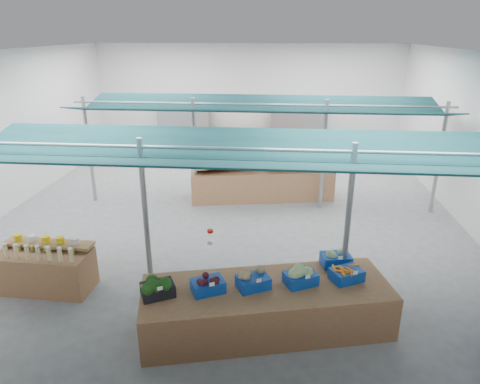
{
  "coord_description": "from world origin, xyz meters",
  "views": [
    {
      "loc": [
        1.29,
        -10.7,
        4.65
      ],
      "look_at": [
        0.45,
        -1.6,
        1.19
      ],
      "focal_mm": 32.0,
      "sensor_mm": 36.0,
      "label": 1
    }
  ],
  "objects": [
    {
      "name": "crate_cabbage",
      "position": [
        1.72,
        -4.65,
        0.94
      ],
      "size": [
        0.6,
        0.54,
        0.35
      ],
      "rotation": [
        0.0,
        0.0,
        0.47
      ],
      "color": "#0E3C9A",
      "rests_on": "veg_counter"
    },
    {
      "name": "vendor_left",
      "position": [
        -0.35,
        2.21,
        0.82
      ],
      "size": [
        0.66,
        0.49,
        1.64
      ],
      "primitive_type": "imported",
      "rotation": [
        0.0,
        0.0,
        3.31
      ],
      "color": "blue",
      "rests_on": "floor"
    },
    {
      "name": "crate_celeriac",
      "position": [
        0.96,
        -4.83,
        0.93
      ],
      "size": [
        0.6,
        0.54,
        0.31
      ],
      "rotation": [
        0.0,
        0.0,
        0.47
      ],
      "color": "#0E3C9A",
      "rests_on": "veg_counter"
    },
    {
      "name": "pineapple",
      "position": [
        2.69,
        1.34,
        1.06
      ],
      "size": [
        0.14,
        0.14,
        0.39
      ],
      "rotation": [
        0.0,
        0.0,
        0.35
      ],
      "color": "#8C6019",
      "rests_on": "fruit_counter"
    },
    {
      "name": "crate_broccoli",
      "position": [
        -0.51,
        -5.18,
        0.94
      ],
      "size": [
        0.6,
        0.54,
        0.35
      ],
      "rotation": [
        0.0,
        0.0,
        0.47
      ],
      "color": "black",
      "rests_on": "veg_counter"
    },
    {
      "name": "pole_grid",
      "position": [
        0.75,
        -1.75,
        1.81
      ],
      "size": [
        10.0,
        4.6,
        3.0
      ],
      "color": "gray",
      "rests_on": "floor"
    },
    {
      "name": "awnings",
      "position": [
        0.75,
        -1.75,
        2.78
      ],
      "size": [
        9.5,
        7.08,
        0.3
      ],
      "color": "black",
      "rests_on": "pole_grid"
    },
    {
      "name": "back_shelving_left",
      "position": [
        -2.5,
        6.0,
        1.0
      ],
      "size": [
        2.0,
        0.5,
        2.0
      ],
      "primitive_type": "cube",
      "color": "#B23F33",
      "rests_on": "floor"
    },
    {
      "name": "hall",
      "position": [
        0.0,
        1.44,
        2.65
      ],
      "size": [
        13.0,
        13.0,
        13.0
      ],
      "color": "silver",
      "rests_on": "ground"
    },
    {
      "name": "bottle_shelf",
      "position": [
        -3.03,
        -3.98,
        0.42
      ],
      "size": [
        1.76,
        1.13,
        1.05
      ],
      "rotation": [
        0.0,
        0.0,
        -0.04
      ],
      "color": "brown",
      "rests_on": "floor"
    },
    {
      "name": "apple_heap_red",
      "position": [
        1.68,
        1.16,
        1.04
      ],
      "size": [
        1.65,
        1.17,
        0.27
      ],
      "rotation": [
        0.0,
        0.0,
        0.35
      ],
      "color": "#997247",
      "rests_on": "fruit_counter"
    },
    {
      "name": "veg_counter",
      "position": [
        1.18,
        -4.78,
        0.39
      ],
      "size": [
        4.22,
        2.23,
        0.78
      ],
      "primitive_type": "cube",
      "rotation": [
        0.0,
        0.0,
        0.23
      ],
      "color": "brown",
      "rests_on": "floor"
    },
    {
      "name": "floor",
      "position": [
        0.0,
        0.0,
        0.0
      ],
      "size": [
        13.0,
        13.0,
        0.0
      ],
      "primitive_type": "plane",
      "color": "slate",
      "rests_on": "ground"
    },
    {
      "name": "vendor_right",
      "position": [
        1.45,
        2.21,
        0.82
      ],
      "size": [
        0.89,
        0.75,
        1.64
      ],
      "primitive_type": "imported",
      "rotation": [
        0.0,
        0.0,
        3.31
      ],
      "color": "maroon",
      "rests_on": "floor"
    },
    {
      "name": "back_shelving_right",
      "position": [
        2.0,
        6.0,
        1.0
      ],
      "size": [
        2.0,
        0.5,
        2.0
      ],
      "primitive_type": "cube",
      "color": "#B23F33",
      "rests_on": "floor"
    },
    {
      "name": "fruit_counter",
      "position": [
        0.85,
        1.11,
        0.44
      ],
      "size": [
        4.21,
        1.67,
        0.88
      ],
      "primitive_type": "cube",
      "rotation": [
        0.0,
        0.0,
        0.17
      ],
      "color": "brown",
      "rests_on": "floor"
    },
    {
      "name": "far_counter",
      "position": [
        -0.24,
        5.55,
        0.46
      ],
      "size": [
        5.18,
        1.63,
        0.92
      ],
      "primitive_type": "cube",
      "rotation": [
        0.0,
        0.0,
        0.12
      ],
      "color": "brown",
      "rests_on": "floor"
    },
    {
      "name": "sparrow",
      "position": [
        -0.65,
        -5.35,
        1.03
      ],
      "size": [
        0.12,
        0.09,
        0.11
      ],
      "rotation": [
        0.0,
        0.0,
        0.47
      ],
      "color": "brown",
      "rests_on": "crate_broccoli"
    },
    {
      "name": "pole_ribbon",
      "position": [
        0.06,
        -3.5,
        1.08
      ],
      "size": [
        0.12,
        0.12,
        0.28
      ],
      "color": "#B3160B",
      "rests_on": "pole_grid"
    },
    {
      "name": "crate_carrots",
      "position": [
        2.48,
        -4.47,
        0.89
      ],
      "size": [
        0.6,
        0.54,
        0.29
      ],
      "rotation": [
        0.0,
        0.0,
        0.47
      ],
      "color": "#0E3C9A",
      "rests_on": "veg_counter"
    },
    {
      "name": "crate_extra",
      "position": [
        2.36,
        -3.98,
        0.93
      ],
      "size": [
        0.56,
        0.45,
        0.32
      ],
      "rotation": [
        0.0,
        0.0,
        0.2
      ],
      "color": "#0E3C9A",
      "rests_on": "veg_counter"
    },
    {
      "name": "crate_beets",
      "position": [
        0.25,
        -5.0,
        0.91
      ],
      "size": [
        0.6,
        0.54,
        0.29
      ],
      "rotation": [
        0.0,
        0.0,
        0.47
      ],
      "color": "#0E3C9A",
      "rests_on": "veg_counter"
    },
    {
      "name": "apple_heap_yellow",
      "position": [
        -0.1,
        0.85,
        1.04
      ],
      "size": [
        2.02,
        1.3,
        0.27
      ],
      "rotation": [
        0.0,
        0.0,
        0.35
      ],
      "color": "#997247",
      "rests_on": "fruit_counter"
    }
  ]
}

